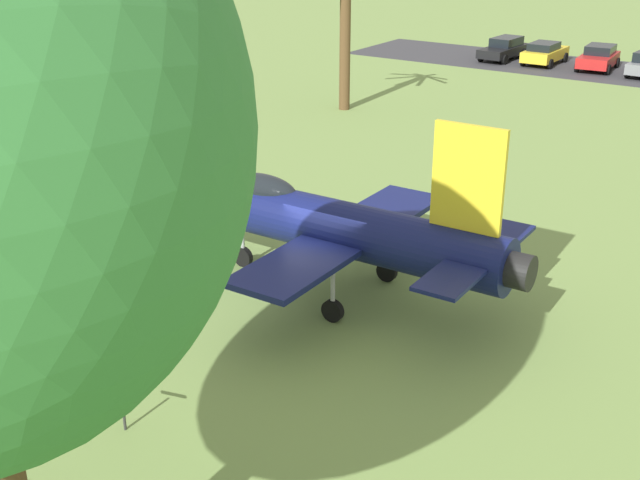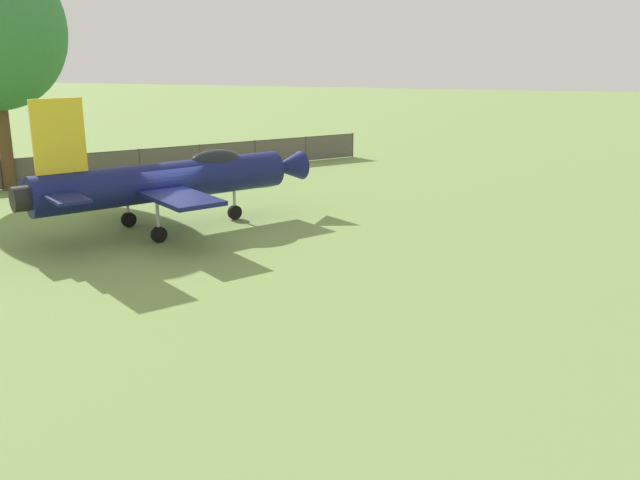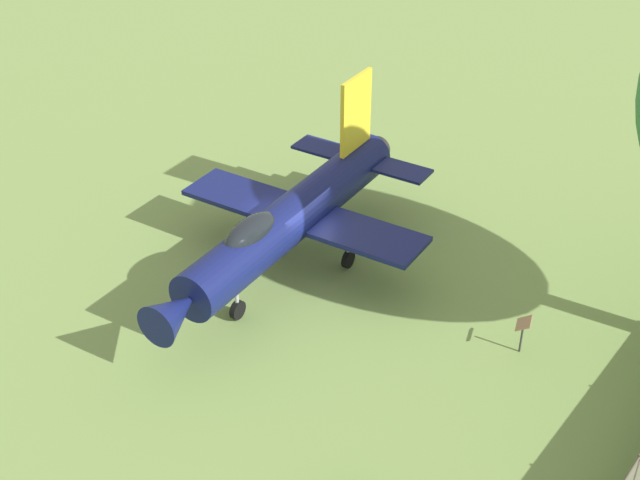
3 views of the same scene
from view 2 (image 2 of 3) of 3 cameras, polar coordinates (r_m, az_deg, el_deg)
The scene contains 5 objects.
ground_plane at distance 28.04m, azimuth -12.36°, elevation 0.78°, with size 200.00×200.00×0.00m, color #75934C.
display_jet at distance 27.75m, azimuth -11.95°, elevation 4.91°, with size 9.24×10.95×5.28m.
perimeter_fence at distance 39.54m, azimuth -17.04°, elevation 5.93°, with size 21.57×23.70×1.57m.
shrub_near_fence at distance 37.39m, azimuth -5.78°, elevation 5.41°, with size 1.78×1.90×0.89m.
info_plaque at distance 34.89m, azimuth -17.72°, elevation 4.71°, with size 0.60×0.71×1.14m.
Camera 2 is at (-13.33, 23.66, 6.97)m, focal length 39.01 mm.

